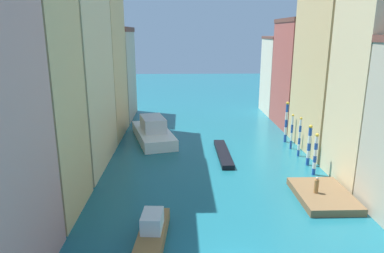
% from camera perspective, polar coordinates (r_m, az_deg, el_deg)
% --- Properties ---
extents(ground_plane, '(154.00, 154.00, 0.00)m').
position_cam_1_polar(ground_plane, '(43.82, 2.52, -2.87)').
color(ground_plane, '#196070').
extents(building_left_1, '(7.42, 7.43, 18.54)m').
position_cam_1_polar(building_left_1, '(27.86, -26.21, 4.84)').
color(building_left_1, '#DBB77A').
rests_on(building_left_1, ground).
extents(building_left_2, '(7.42, 12.14, 21.97)m').
position_cam_1_polar(building_left_2, '(37.07, -20.17, 10.32)').
color(building_left_2, beige).
rests_on(building_left_2, ground).
extents(building_left_3, '(7.42, 9.82, 21.69)m').
position_cam_1_polar(building_left_3, '(47.67, -16.04, 11.34)').
color(building_left_3, '#DBB77A').
rests_on(building_left_3, ground).
extents(building_left_4, '(7.42, 9.81, 14.31)m').
position_cam_1_polar(building_left_4, '(57.92, -13.36, 8.41)').
color(building_left_4, '#BCB299').
rests_on(building_left_4, ground).
extents(building_right_2, '(7.42, 10.89, 20.90)m').
position_cam_1_polar(building_right_2, '(43.47, 22.94, 9.92)').
color(building_right_2, '#DBB77A').
rests_on(building_right_2, ground).
extents(building_right_3, '(7.42, 9.92, 15.41)m').
position_cam_1_polar(building_right_3, '(53.53, 17.98, 8.16)').
color(building_right_3, '#B25147').
rests_on(building_right_3, ground).
extents(building_right_4, '(7.42, 7.96, 12.89)m').
position_cam_1_polar(building_right_4, '(62.11, 15.16, 8.05)').
color(building_right_4, beige).
rests_on(building_right_4, ground).
extents(waterfront_dock, '(4.34, 6.22, 0.61)m').
position_cam_1_polar(waterfront_dock, '(31.80, 20.58, -10.46)').
color(waterfront_dock, brown).
rests_on(waterfront_dock, ground).
extents(person_on_dock, '(0.36, 0.36, 1.42)m').
position_cam_1_polar(person_on_dock, '(31.04, 19.62, -9.06)').
color(person_on_dock, olive).
rests_on(person_on_dock, waterfront_dock).
extents(mooring_pole_0, '(0.36, 0.36, 4.23)m').
position_cam_1_polar(mooring_pole_0, '(35.89, 19.46, -4.21)').
color(mooring_pole_0, '#1E479E').
rests_on(mooring_pole_0, ground).
extents(mooring_pole_1, '(0.38, 0.38, 4.38)m').
position_cam_1_polar(mooring_pole_1, '(38.26, 18.55, -2.83)').
color(mooring_pole_1, '#1E479E').
rests_on(mooring_pole_1, ground).
extents(mooring_pole_2, '(0.29, 0.29, 4.52)m').
position_cam_1_polar(mooring_pole_2, '(40.72, 17.14, -1.56)').
color(mooring_pole_2, '#1E479E').
rests_on(mooring_pole_2, ground).
extents(mooring_pole_3, '(0.28, 0.28, 4.25)m').
position_cam_1_polar(mooring_pole_3, '(43.09, 15.96, -0.75)').
color(mooring_pole_3, '#1E479E').
rests_on(mooring_pole_3, ground).
extents(mooring_pole_4, '(0.37, 0.37, 5.21)m').
position_cam_1_polar(mooring_pole_4, '(45.48, 15.12, 0.77)').
color(mooring_pole_4, '#1E479E').
rests_on(mooring_pole_4, ground).
extents(vaporetto_white, '(6.61, 11.38, 3.07)m').
position_cam_1_polar(vaporetto_white, '(45.38, -6.34, -0.88)').
color(vaporetto_white, white).
rests_on(vaporetto_white, ground).
extents(gondola_black, '(1.34, 8.76, 0.52)m').
position_cam_1_polar(gondola_black, '(39.78, 5.11, -4.41)').
color(gondola_black, black).
rests_on(gondola_black, ground).
extents(motorboat_0, '(2.11, 5.86, 2.02)m').
position_cam_1_polar(motorboat_0, '(24.46, -6.44, -16.55)').
color(motorboat_0, olive).
rests_on(motorboat_0, ground).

